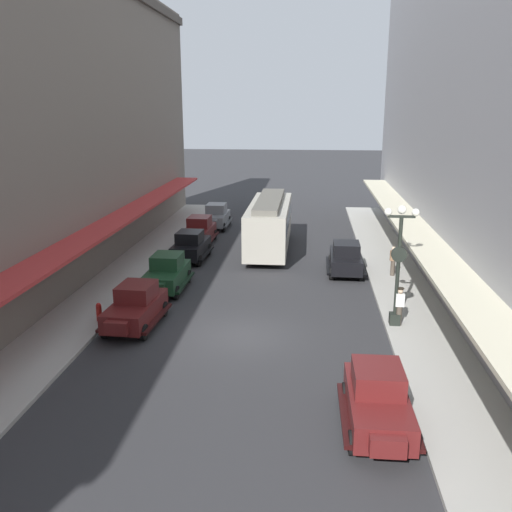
# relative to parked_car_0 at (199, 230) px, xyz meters

# --- Properties ---
(ground_plane) EXTENTS (200.00, 200.00, 0.00)m
(ground_plane) POSITION_rel_parked_car_0_xyz_m (4.87, -15.59, -0.94)
(ground_plane) COLOR #2D2D30
(sidewalk_left) EXTENTS (3.00, 60.00, 0.15)m
(sidewalk_left) POSITION_rel_parked_car_0_xyz_m (-2.63, -15.59, -0.87)
(sidewalk_left) COLOR #A8A59E
(sidewalk_left) RESTS_ON ground
(sidewalk_right) EXTENTS (3.00, 60.00, 0.15)m
(sidewalk_right) POSITION_rel_parked_car_0_xyz_m (12.37, -15.59, -0.87)
(sidewalk_right) COLOR #A8A59E
(sidewalk_right) RESTS_ON ground
(parked_car_0) EXTENTS (2.23, 4.29, 1.84)m
(parked_car_0) POSITION_rel_parked_car_0_xyz_m (0.00, 0.00, 0.00)
(parked_car_0) COLOR #591919
(parked_car_0) RESTS_ON ground
(parked_car_1) EXTENTS (2.16, 4.27, 1.84)m
(parked_car_1) POSITION_rel_parked_car_0_xyz_m (0.30, -10.04, 0.00)
(parked_car_1) COLOR #193D23
(parked_car_1) RESTS_ON ground
(parked_car_2) EXTENTS (2.18, 4.28, 1.84)m
(parked_car_2) POSITION_rel_parked_car_0_xyz_m (9.64, -6.22, 0.00)
(parked_car_2) COLOR black
(parked_car_2) RESTS_ON ground
(parked_car_3) EXTENTS (2.27, 4.31, 1.84)m
(parked_car_3) POSITION_rel_parked_car_0_xyz_m (0.33, -4.23, 0.00)
(parked_car_3) COLOR black
(parked_car_3) RESTS_ON ground
(parked_car_4) EXTENTS (2.17, 4.27, 1.84)m
(parked_car_4) POSITION_rel_parked_car_0_xyz_m (9.65, -21.97, 0.00)
(parked_car_4) COLOR #591919
(parked_car_4) RESTS_ON ground
(parked_car_5) EXTENTS (2.31, 4.32, 1.84)m
(parked_car_5) POSITION_rel_parked_car_0_xyz_m (0.20, -15.01, 0.00)
(parked_car_5) COLOR #591919
(parked_car_5) RESTS_ON ground
(parked_car_6) EXTENTS (2.17, 4.27, 1.84)m
(parked_car_6) POSITION_rel_parked_car_0_xyz_m (0.33, 5.14, 0.00)
(parked_car_6) COLOR slate
(parked_car_6) RESTS_ON ground
(streetcar) EXTENTS (2.54, 9.60, 3.46)m
(streetcar) POSITION_rel_parked_car_0_xyz_m (4.97, -1.51, 0.96)
(streetcar) COLOR #ADA899
(streetcar) RESTS_ON ground
(lamp_post_with_clock) EXTENTS (1.42, 0.44, 5.16)m
(lamp_post_with_clock) POSITION_rel_parked_car_0_xyz_m (11.27, -14.10, 2.04)
(lamp_post_with_clock) COLOR black
(lamp_post_with_clock) RESTS_ON sidewalk_right
(fire_hydrant) EXTENTS (0.24, 0.24, 0.82)m
(fire_hydrant) POSITION_rel_parked_car_0_xyz_m (-1.48, -14.92, -0.38)
(fire_hydrant) COLOR #B21E19
(fire_hydrant) RESTS_ON sidewalk_left
(pedestrian_0) EXTENTS (0.36, 0.24, 1.64)m
(pedestrian_0) POSITION_rel_parked_car_0_xyz_m (12.17, -6.88, 0.05)
(pedestrian_0) COLOR #4C4238
(pedestrian_0) RESTS_ON sidewalk_right
(pedestrian_1) EXTENTS (0.36, 0.28, 1.67)m
(pedestrian_1) POSITION_rel_parked_car_0_xyz_m (11.43, -14.18, 0.07)
(pedestrian_1) COLOR #4C4238
(pedestrian_1) RESTS_ON sidewalk_right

